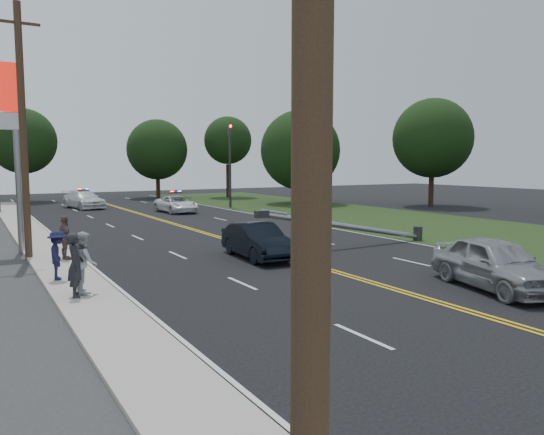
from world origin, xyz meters
TOP-DOWN VIEW (x-y plane):
  - ground at (0.00, 0.00)m, footprint 120.00×120.00m
  - sidewalk at (-8.40, 10.00)m, footprint 1.80×70.00m
  - grass_verge at (13.50, 10.00)m, footprint 12.00×80.00m
  - centerline_yellow at (0.00, 10.00)m, footprint 0.36×80.00m
  - traffic_signal at (8.30, 30.00)m, footprint 0.28×0.41m
  - fallen_streetlight at (4.19, 8.00)m, footprint 9.36×0.44m
  - utility_pole_mid at (-9.20, 12.00)m, footprint 1.60×0.28m
  - tree_6 at (-6.27, 45.96)m, footprint 6.33×6.33m
  - tree_7 at (6.85, 45.16)m, footprint 6.49×6.49m
  - tree_8 at (13.86, 42.20)m, footprint 5.21×5.21m
  - tree_9 at (16.02, 30.91)m, footprint 7.46×7.46m
  - tree_13 at (24.32, 22.49)m, footprint 6.92×6.92m
  - crashed_sedan at (-1.12, 7.72)m, footprint 1.81×4.45m
  - waiting_sedan at (2.70, -0.56)m, footprint 3.01×5.03m
  - emergency_a at (2.78, 28.15)m, footprint 2.43×4.72m
  - emergency_b at (-2.72, 35.49)m, footprint 3.16×5.44m
  - bystander_a at (-8.69, 4.44)m, footprint 0.57×0.74m
  - bystander_b at (-8.39, 4.80)m, footprint 0.69×0.88m
  - bystander_c at (-8.80, 7.01)m, footprint 0.75×1.11m
  - bystander_d at (-8.02, 10.61)m, footprint 0.57×1.06m

SIDE VIEW (x-z plane):
  - ground at x=0.00m, z-range 0.00..0.00m
  - grass_verge at x=13.50m, z-range 0.00..0.01m
  - centerline_yellow at x=0.00m, z-range 0.01..0.01m
  - sidewalk at x=-8.40m, z-range 0.00..0.12m
  - emergency_a at x=2.78m, z-range 0.00..1.27m
  - crashed_sedan at x=-1.12m, z-range 0.00..1.43m
  - emergency_b at x=-2.72m, z-range 0.00..1.48m
  - waiting_sedan at x=2.70m, z-range 0.00..1.60m
  - fallen_streetlight at x=4.19m, z-range -0.04..1.88m
  - bystander_c at x=-8.80m, z-range 0.12..1.72m
  - bystander_d at x=-8.02m, z-range 0.12..1.84m
  - bystander_b at x=-8.39m, z-range 0.12..1.90m
  - bystander_a at x=-8.69m, z-range 0.12..1.93m
  - traffic_signal at x=8.30m, z-range 0.68..7.73m
  - tree_9 at x=16.02m, z-range 0.63..9.35m
  - utility_pole_mid at x=-9.20m, z-range 0.08..10.08m
  - tree_7 at x=6.85m, z-range 0.98..9.45m
  - tree_6 at x=-6.27m, z-range 1.36..10.44m
  - tree_13 at x=24.32m, z-range 1.24..10.67m
  - tree_8 at x=13.86m, z-range 1.80..10.65m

